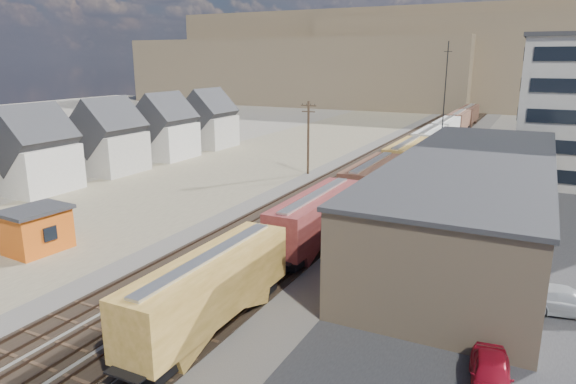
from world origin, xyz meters
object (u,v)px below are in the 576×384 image
at_px(utility_pole_north, 308,136).
at_px(parked_car_red, 491,375).
at_px(freight_train, 419,148).
at_px(parked_car_silver, 565,301).
at_px(maintenance_shed, 37,229).

height_order(utility_pole_north, parked_car_red, utility_pole_north).
distance_m(freight_train, parked_car_silver, 45.59).
relative_size(maintenance_shed, parked_car_silver, 0.93).
height_order(utility_pole_north, parked_car_silver, utility_pole_north).
xyz_separation_m(maintenance_shed, parked_car_red, (35.40, -2.97, -1.08)).
bearing_deg(maintenance_shed, freight_train, 67.53).
relative_size(maintenance_shed, parked_car_red, 1.12).
bearing_deg(parked_car_silver, utility_pole_north, 35.75).
xyz_separation_m(utility_pole_north, maintenance_shed, (-7.92, -36.60, -3.40)).
bearing_deg(utility_pole_north, parked_car_silver, -43.55).
distance_m(parked_car_red, parked_car_silver, 10.79).
bearing_deg(parked_car_silver, freight_train, 13.32).
relative_size(utility_pole_north, parked_car_silver, 1.75).
distance_m(utility_pole_north, maintenance_shed, 37.60).
height_order(parked_car_red, parked_car_silver, parked_car_silver).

